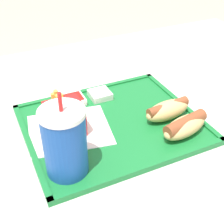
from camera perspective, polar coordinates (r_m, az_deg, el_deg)
The scene contains 9 objects.
dining_table at distance 1.01m, azimuth 2.22°, elevation -18.54°, with size 1.34×0.97×0.74m.
food_tray at distance 0.72m, azimuth 0.00°, elevation -2.26°, with size 0.39×0.32×0.01m.
paper_napkin at distance 0.70m, azimuth -7.78°, elevation -3.21°, with size 0.20×0.18×0.00m.
soda_cup at distance 0.56m, azimuth -8.63°, elevation -5.44°, with size 0.08×0.08×0.17m.
hot_dog_far at distance 0.68m, azimuth 13.18°, elevation -2.45°, with size 0.12×0.07×0.04m.
hot_dog_near at distance 0.73m, azimuth 10.12°, elevation 0.42°, with size 0.12×0.06×0.04m.
fries_carton at distance 0.67m, azimuth -8.76°, elevation -1.06°, with size 0.08×0.06×0.11m.
sauce_cup_mayo at distance 0.80m, azimuth -2.23°, elevation 3.27°, with size 0.05×0.05×0.02m.
sauce_cup_ketchup at distance 0.78m, azimuth -7.03°, elevation 2.26°, with size 0.05×0.05×0.02m.
Camera 1 is at (0.28, 0.52, 1.19)m, focal length 50.00 mm.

